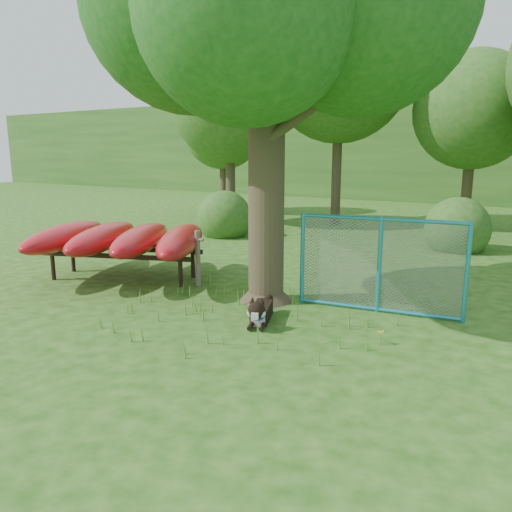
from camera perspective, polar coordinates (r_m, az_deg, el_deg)
The scene contains 13 objects.
ground at distance 7.89m, azimuth -5.95°, elevation -8.49°, with size 80.00×80.00×0.00m, color #1F4A0E.
wooden_post at distance 10.33m, azimuth -6.67°, elevation -0.10°, with size 0.31×0.11×1.16m.
kayak_rack at distance 11.17m, azimuth -15.07°, elevation 1.94°, with size 4.77×4.29×1.17m.
husky_dog at distance 8.14m, azimuth 0.48°, elevation -6.40°, with size 0.63×1.15×0.53m.
fence_section at distance 8.77m, azimuth 13.91°, elevation -1.02°, with size 2.83×0.48×2.77m.
wildflower_clump at distance 7.48m, azimuth 14.03°, elevation -8.55°, with size 0.10×0.08×0.21m.
bg_tree_a at distance 19.39m, azimuth -3.02°, elevation 16.98°, with size 4.40×4.40×6.70m.
bg_tree_b at distance 19.57m, azimuth 9.55°, elevation 20.11°, with size 5.20×5.20×8.22m.
bg_tree_c at distance 19.10m, azimuth 23.61°, elevation 14.99°, with size 4.00×4.00×6.12m.
bg_tree_f at distance 23.23m, azimuth -3.80°, elevation 14.24°, with size 3.60×3.60×5.55m.
shrub_left at distance 16.63m, azimuth -3.59°, elevation 2.33°, with size 1.80×1.80×1.80m, color #29551B.
shrub_mid at distance 15.27m, azimuth 21.84°, elevation 0.65°, with size 1.80×1.80×1.80m, color #29551B.
wooded_hillside at distance 34.11m, azimuth 24.95°, elevation 11.18°, with size 80.00×12.00×6.00m, color #29551B.
Camera 1 is at (4.61, -5.80, 2.73)m, focal length 35.00 mm.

